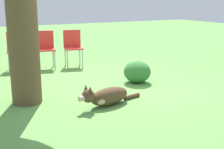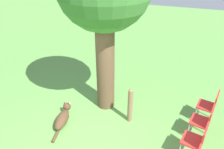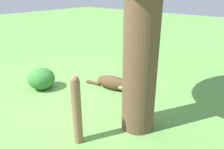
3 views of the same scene
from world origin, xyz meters
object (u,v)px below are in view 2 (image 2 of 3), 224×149
(fence_post, at_px, (130,105))
(red_chair_3, at_px, (210,105))
(red_chair_1, at_px, (197,139))
(red_chair_2, at_px, (204,120))
(dog, at_px, (63,117))

(fence_post, height_order, red_chair_3, fence_post)
(red_chair_1, distance_m, red_chair_3, 1.38)
(red_chair_2, relative_size, red_chair_3, 1.00)
(dog, bearing_deg, red_chair_1, -101.49)
(fence_post, xyz_separation_m, red_chair_3, (1.92, 0.66, 0.04))
(dog, xyz_separation_m, red_chair_2, (3.40, 0.64, 0.39))
(red_chair_3, bearing_deg, red_chair_1, 90.39)
(dog, relative_size, red_chair_3, 1.37)
(dog, bearing_deg, fence_post, -79.11)
(fence_post, xyz_separation_m, red_chair_2, (1.78, -0.01, 0.04))
(dog, xyz_separation_m, red_chair_1, (3.26, -0.03, 0.39))
(fence_post, distance_m, red_chair_1, 1.77)
(red_chair_1, bearing_deg, fence_post, -10.13)
(red_chair_1, height_order, red_chair_3, same)
(dog, distance_m, red_chair_3, 3.81)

